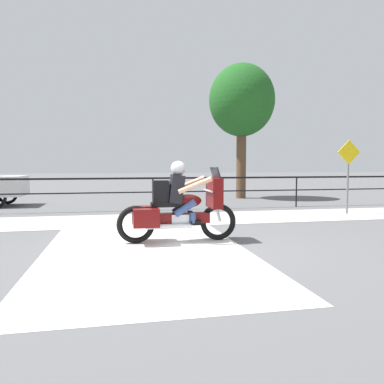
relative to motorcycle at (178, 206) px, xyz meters
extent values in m
plane|color=#565659|center=(0.02, -0.43, -0.70)|extent=(120.00, 120.00, 0.00)
cube|color=#B7B2A8|center=(0.02, 2.97, -0.69)|extent=(44.00, 2.40, 0.01)
cube|color=silver|center=(-0.67, -0.63, -0.69)|extent=(3.47, 6.00, 0.01)
cube|color=black|center=(0.02, 5.16, 0.35)|extent=(36.00, 0.04, 0.06)
cube|color=black|center=(0.02, 5.16, -0.10)|extent=(36.00, 0.03, 0.04)
cylinder|color=black|center=(0.02, 5.16, -0.16)|extent=(0.05, 0.05, 1.08)
cylinder|color=black|center=(5.12, 5.16, -0.16)|extent=(0.05, 0.05, 1.08)
torus|color=black|center=(0.81, 0.00, -0.34)|extent=(0.72, 0.11, 0.72)
torus|color=black|center=(-0.81, 0.00, -0.34)|extent=(0.72, 0.11, 0.72)
cube|color=#5B0C0C|center=(0.00, 0.00, -0.24)|extent=(1.23, 0.22, 0.20)
cube|color=silver|center=(0.03, 0.00, -0.29)|extent=(0.34, 0.26, 0.26)
ellipsoid|color=#5B0C0C|center=(0.20, 0.00, 0.09)|extent=(0.55, 0.30, 0.26)
cube|color=black|center=(-0.16, 0.00, 0.03)|extent=(0.71, 0.28, 0.08)
cube|color=#5B0C0C|center=(0.73, 0.00, 0.24)|extent=(0.20, 0.61, 0.58)
cube|color=#1E232B|center=(0.75, 0.00, 0.63)|extent=(0.10, 0.52, 0.24)
cylinder|color=silver|center=(0.59, 0.00, 0.29)|extent=(0.04, 0.70, 0.04)
cylinder|color=silver|center=(-0.19, -0.16, -0.37)|extent=(0.89, 0.09, 0.09)
cube|color=#5B0C0C|center=(-0.63, -0.24, -0.18)|extent=(0.48, 0.28, 0.34)
cube|color=#5B0C0C|center=(-0.63, 0.24, -0.18)|extent=(0.48, 0.28, 0.34)
cylinder|color=silver|center=(0.78, 0.00, -0.05)|extent=(0.19, 0.06, 0.57)
cube|color=black|center=(-0.03, 0.00, 0.33)|extent=(0.31, 0.36, 0.57)
sphere|color=tan|center=(0.01, 0.00, 0.70)|extent=(0.23, 0.23, 0.23)
sphere|color=#B7B7BC|center=(0.01, 0.00, 0.72)|extent=(0.29, 0.29, 0.29)
cylinder|color=#33477A|center=(0.12, -0.15, -0.03)|extent=(0.44, 0.13, 0.34)
cylinder|color=#33477A|center=(0.27, -0.15, -0.22)|extent=(0.11, 0.11, 0.20)
cube|color=black|center=(0.32, -0.15, -0.32)|extent=(0.20, 0.10, 0.09)
cylinder|color=#33477A|center=(0.12, 0.15, -0.03)|extent=(0.44, 0.13, 0.34)
cylinder|color=#33477A|center=(0.27, 0.15, -0.22)|extent=(0.11, 0.11, 0.20)
cube|color=black|center=(0.32, 0.15, -0.32)|extent=(0.20, 0.10, 0.09)
cylinder|color=tan|center=(0.28, -0.30, 0.41)|extent=(0.65, 0.09, 0.32)
cylinder|color=tan|center=(0.28, 0.30, 0.41)|extent=(0.65, 0.09, 0.32)
cube|color=black|center=(-0.33, 0.00, 0.28)|extent=(0.30, 0.26, 0.43)
torus|color=black|center=(-5.21, 8.15, -0.32)|extent=(0.75, 0.11, 0.75)
cylinder|color=slate|center=(5.69, 3.02, 0.31)|extent=(0.06, 0.06, 2.02)
cube|color=yellow|center=(5.69, 3.00, 1.17)|extent=(0.74, 0.02, 0.74)
cylinder|color=brown|center=(4.29, 8.78, 0.87)|extent=(0.43, 0.43, 3.13)
ellipsoid|color=#1E561E|center=(4.29, 8.78, 3.62)|extent=(2.87, 2.87, 3.16)
camera|label=1|loc=(-1.16, -7.08, 0.80)|focal=35.00mm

